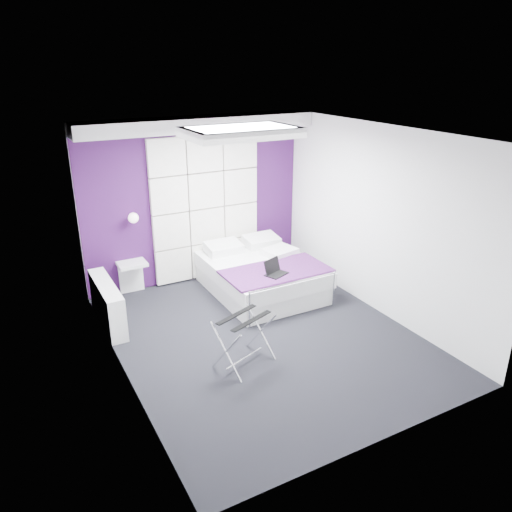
{
  "coord_description": "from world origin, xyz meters",
  "views": [
    {
      "loc": [
        -2.8,
        -4.93,
        3.37
      ],
      "look_at": [
        0.07,
        0.35,
        0.99
      ],
      "focal_mm": 35.0,
      "sensor_mm": 36.0,
      "label": 1
    }
  ],
  "objects_px": {
    "radiator": "(107,304)",
    "laptop": "(275,270)",
    "luggage_rack": "(244,340)",
    "nightstand": "(132,264)",
    "wall_lamp": "(133,217)",
    "bed": "(261,275)"
  },
  "relations": [
    {
      "from": "bed",
      "to": "nightstand",
      "type": "bearing_deg",
      "value": 155.35
    },
    {
      "from": "bed",
      "to": "nightstand",
      "type": "relative_size",
      "value": 4.43
    },
    {
      "from": "wall_lamp",
      "to": "laptop",
      "type": "distance_m",
      "value": 2.22
    },
    {
      "from": "luggage_rack",
      "to": "laptop",
      "type": "bearing_deg",
      "value": 25.21
    },
    {
      "from": "luggage_rack",
      "to": "radiator",
      "type": "bearing_deg",
      "value": 103.75
    },
    {
      "from": "radiator",
      "to": "luggage_rack",
      "type": "relative_size",
      "value": 1.92
    },
    {
      "from": "nightstand",
      "to": "laptop",
      "type": "xyz_separation_m",
      "value": [
        1.69,
        -1.36,
        0.06
      ]
    },
    {
      "from": "bed",
      "to": "laptop",
      "type": "distance_m",
      "value": 0.63
    },
    {
      "from": "nightstand",
      "to": "bed",
      "type": "bearing_deg",
      "value": -24.65
    },
    {
      "from": "wall_lamp",
      "to": "nightstand",
      "type": "distance_m",
      "value": 0.72
    },
    {
      "from": "bed",
      "to": "luggage_rack",
      "type": "xyz_separation_m",
      "value": [
        -1.14,
        -1.64,
        0.03
      ]
    },
    {
      "from": "laptop",
      "to": "radiator",
      "type": "bearing_deg",
      "value": 141.55
    },
    {
      "from": "radiator",
      "to": "luggage_rack",
      "type": "distance_m",
      "value": 2.1
    },
    {
      "from": "radiator",
      "to": "luggage_rack",
      "type": "bearing_deg",
      "value": -55.66
    },
    {
      "from": "bed",
      "to": "luggage_rack",
      "type": "bearing_deg",
      "value": -124.72
    },
    {
      "from": "radiator",
      "to": "luggage_rack",
      "type": "height_order",
      "value": "luggage_rack"
    },
    {
      "from": "bed",
      "to": "radiator",
      "type": "bearing_deg",
      "value": 177.8
    },
    {
      "from": "nightstand",
      "to": "laptop",
      "type": "relative_size",
      "value": 1.34
    },
    {
      "from": "bed",
      "to": "luggage_rack",
      "type": "height_order",
      "value": "bed"
    },
    {
      "from": "nightstand",
      "to": "laptop",
      "type": "height_order",
      "value": "laptop"
    },
    {
      "from": "nightstand",
      "to": "luggage_rack",
      "type": "distance_m",
      "value": 2.54
    },
    {
      "from": "radiator",
      "to": "laptop",
      "type": "xyz_separation_m",
      "value": [
        2.24,
        -0.64,
        0.27
      ]
    }
  ]
}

